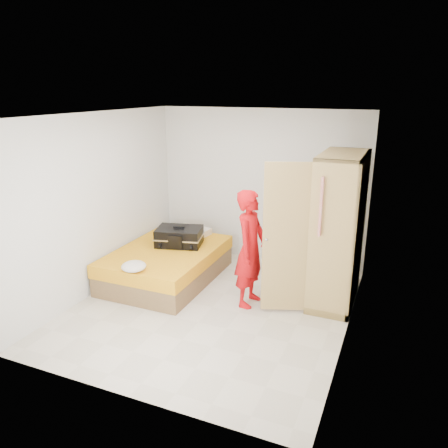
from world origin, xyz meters
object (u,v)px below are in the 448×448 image
at_px(wardrobe, 334,234).
at_px(round_cushion, 134,266).
at_px(person, 250,249).
at_px(suitcase, 179,236).
at_px(bed, 167,264).

xyz_separation_m(wardrobe, round_cushion, (-2.49, -1.16, -0.43)).
relative_size(person, suitcase, 1.98).
bearing_deg(round_cushion, wardrobe, 24.95).
distance_m(wardrobe, round_cushion, 2.78).
height_order(bed, round_cushion, round_cushion).
bearing_deg(wardrobe, round_cushion, -155.05).
height_order(bed, person, person).
relative_size(suitcase, round_cushion, 2.41).
relative_size(wardrobe, round_cushion, 6.15).
xyz_separation_m(wardrobe, person, (-1.03, -0.52, -0.18)).
bearing_deg(round_cushion, person, 23.66).
bearing_deg(person, suitcase, 72.83).
bearing_deg(wardrobe, suitcase, 179.85).
xyz_separation_m(bed, round_cushion, (0.01, -0.90, 0.31)).
bearing_deg(wardrobe, bed, -174.08).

